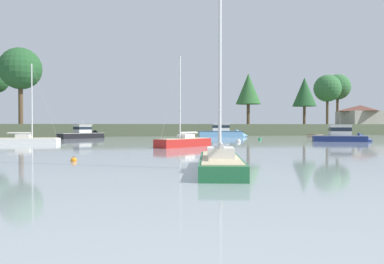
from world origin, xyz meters
The scene contains 17 objects.
far_shore_bank centered at (0.00, 88.11, 1.08)m, with size 180.22×58.54×2.17m, color #4C563D.
dinghy_sand centered at (22.70, 50.53, 0.16)m, with size 3.61×3.16×0.65m.
sailboat_red centered at (-4.13, 26.47, 0.20)m, with size 5.71×4.89×8.51m.
sailboat_green centered at (-5.90, 8.71, 0.22)m, with size 3.34×7.10×10.51m.
cruiser_navy centered at (16.47, 33.11, 0.48)m, with size 7.04×4.51×3.57m.
sailboat_white centered at (-19.32, 36.39, 0.19)m, with size 6.69×2.62×8.87m.
cruiser_black centered at (-14.34, 51.87, 0.44)m, with size 7.50×6.03×3.61m.
cruiser_skyblue centered at (7.66, 52.61, 0.52)m, with size 8.39×3.72×3.93m.
mooring_buoy_green centered at (8.51, 39.74, 0.08)m, with size 0.44×0.44×0.49m.
mooring_buoy_orange centered at (-12.34, 14.37, 0.06)m, with size 0.32×0.32×0.37m.
mooring_buoy_white centered at (3.84, 34.70, 0.09)m, with size 0.51×0.51×0.56m.
shore_tree_center_left centered at (27.50, 62.97, 8.65)m, with size 4.73×4.73×9.42m.
shore_tree_center_right centered at (51.55, 88.44, 12.68)m, with size 7.16×7.16×14.16m.
shore_tree_right centered at (39.62, 74.27, 10.73)m, with size 6.41×6.41×11.82m.
shore_tree_inland_c centered at (15.13, 61.85, 8.90)m, with size 4.80×4.80×9.73m.
shore_tree_right_mid centered at (-26.28, 64.61, 11.89)m, with size 7.31×7.31×13.44m.
cottage_near_water centered at (53.72, 81.41, 4.82)m, with size 10.01×9.19×5.13m.
Camera 1 is at (-10.28, -6.34, 1.90)m, focal length 35.05 mm.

